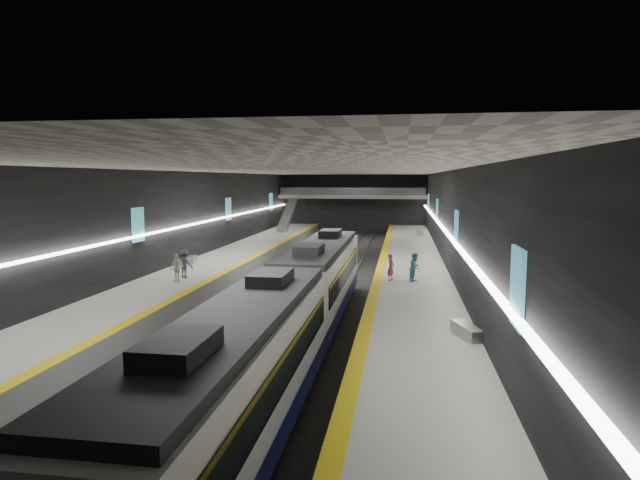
% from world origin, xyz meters
% --- Properties ---
extents(ground, '(70.00, 70.00, 0.00)m').
position_xyz_m(ground, '(0.00, 0.00, 0.00)').
color(ground, black).
rests_on(ground, ground).
extents(ceiling, '(20.00, 70.00, 0.04)m').
position_xyz_m(ceiling, '(0.00, 0.00, 8.00)').
color(ceiling, beige).
rests_on(ceiling, wall_left).
extents(wall_left, '(0.04, 70.00, 8.00)m').
position_xyz_m(wall_left, '(-10.00, 0.00, 4.00)').
color(wall_left, black).
rests_on(wall_left, ground).
extents(wall_right, '(0.04, 70.00, 8.00)m').
position_xyz_m(wall_right, '(10.00, 0.00, 4.00)').
color(wall_right, black).
rests_on(wall_right, ground).
extents(wall_back, '(20.00, 0.04, 8.00)m').
position_xyz_m(wall_back, '(0.00, 35.00, 4.00)').
color(wall_back, black).
rests_on(wall_back, ground).
extents(platform_left, '(5.00, 70.00, 1.00)m').
position_xyz_m(platform_left, '(-7.50, 0.00, 0.50)').
color(platform_left, slate).
rests_on(platform_left, ground).
extents(tile_surface_left, '(5.00, 70.00, 0.02)m').
position_xyz_m(tile_surface_left, '(-7.50, 0.00, 1.01)').
color(tile_surface_left, '#AFB0AA').
rests_on(tile_surface_left, platform_left).
extents(tactile_strip_left, '(0.60, 70.00, 0.02)m').
position_xyz_m(tactile_strip_left, '(-5.30, 0.00, 1.02)').
color(tactile_strip_left, yellow).
rests_on(tactile_strip_left, platform_left).
extents(platform_right, '(5.00, 70.00, 1.00)m').
position_xyz_m(platform_right, '(7.50, 0.00, 0.50)').
color(platform_right, slate).
rests_on(platform_right, ground).
extents(tile_surface_right, '(5.00, 70.00, 0.02)m').
position_xyz_m(tile_surface_right, '(7.50, 0.00, 1.01)').
color(tile_surface_right, '#AFB0AA').
rests_on(tile_surface_right, platform_right).
extents(tactile_strip_right, '(0.60, 70.00, 0.02)m').
position_xyz_m(tactile_strip_right, '(5.30, 0.00, 1.02)').
color(tactile_strip_right, yellow).
rests_on(tactile_strip_right, platform_right).
extents(rails, '(6.52, 70.00, 0.12)m').
position_xyz_m(rails, '(-0.00, 0.00, 0.06)').
color(rails, gray).
rests_on(rails, ground).
extents(train, '(2.69, 29.91, 3.60)m').
position_xyz_m(train, '(2.50, -19.07, 2.20)').
color(train, '#0E1236').
rests_on(train, ground).
extents(ad_posters, '(19.94, 53.50, 2.20)m').
position_xyz_m(ad_posters, '(-0.00, 1.00, 4.50)').
color(ad_posters, teal).
rests_on(ad_posters, wall_left).
extents(cove_light_left, '(0.25, 68.60, 0.12)m').
position_xyz_m(cove_light_left, '(-9.80, 0.00, 3.80)').
color(cove_light_left, white).
rests_on(cove_light_left, wall_left).
extents(cove_light_right, '(0.25, 68.60, 0.12)m').
position_xyz_m(cove_light_right, '(9.80, 0.00, 3.80)').
color(cove_light_right, white).
rests_on(cove_light_right, wall_right).
extents(mezzanine_bridge, '(20.00, 3.00, 1.50)m').
position_xyz_m(mezzanine_bridge, '(0.00, 32.93, 5.04)').
color(mezzanine_bridge, gray).
rests_on(mezzanine_bridge, wall_left).
extents(escalator, '(1.20, 7.50, 3.92)m').
position_xyz_m(escalator, '(-7.50, 26.00, 2.90)').
color(escalator, '#99999E').
rests_on(escalator, platform_left).
extents(bench_left_near, '(0.60, 2.03, 0.49)m').
position_xyz_m(bench_left_near, '(-9.40, -1.32, 1.25)').
color(bench_left_near, '#99999E').
rests_on(bench_left_near, platform_left).
extents(bench_left_far, '(0.95, 1.74, 0.41)m').
position_xyz_m(bench_left_far, '(-9.14, -1.44, 1.21)').
color(bench_left_far, '#99999E').
rests_on(bench_left_far, platform_left).
extents(bench_right_near, '(1.19, 2.11, 0.50)m').
position_xyz_m(bench_right_near, '(9.50, -17.96, 1.25)').
color(bench_right_near, '#99999E').
rests_on(bench_right_near, platform_right).
extents(bench_right_far, '(0.74, 2.04, 0.49)m').
position_xyz_m(bench_right_far, '(8.83, 21.86, 1.24)').
color(bench_right_far, '#99999E').
rests_on(bench_right_far, platform_right).
extents(passenger_right_a, '(0.61, 0.72, 1.68)m').
position_xyz_m(passenger_right_a, '(6.14, -6.22, 1.84)').
color(passenger_right_a, '#AD4042').
rests_on(passenger_right_a, platform_right).
extents(passenger_right_b, '(1.00, 1.09, 1.82)m').
position_xyz_m(passenger_right_b, '(7.64, -6.38, 1.91)').
color(passenger_right_b, teal).
rests_on(passenger_right_b, platform_right).
extents(passenger_left_a, '(0.77, 1.14, 1.79)m').
position_xyz_m(passenger_left_a, '(-7.06, -8.72, 1.90)').
color(passenger_left_a, silver).
rests_on(passenger_left_a, platform_left).
extents(passenger_left_b, '(1.31, 0.93, 1.84)m').
position_xyz_m(passenger_left_b, '(-7.15, -7.32, 1.92)').
color(passenger_left_b, '#414149').
rests_on(passenger_left_b, platform_left).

